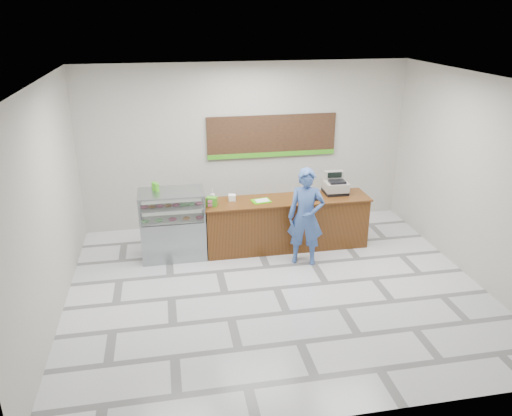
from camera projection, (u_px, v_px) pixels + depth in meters
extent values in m
plane|color=silver|center=(276.00, 288.00, 8.59)|extent=(7.00, 7.00, 0.00)
plane|color=#B8B3A9|center=(246.00, 146.00, 10.68)|extent=(7.00, 0.00, 7.00)
plane|color=silver|center=(280.00, 80.00, 7.29)|extent=(7.00, 7.00, 0.00)
cube|color=brown|center=(286.00, 224.00, 9.91)|extent=(3.20, 0.70, 1.00)
cube|color=brown|center=(287.00, 200.00, 9.72)|extent=(3.26, 0.76, 0.03)
cube|color=gray|center=(174.00, 237.00, 9.57)|extent=(1.20, 0.70, 0.80)
cube|color=white|center=(172.00, 206.00, 9.33)|extent=(1.20, 0.70, 0.50)
cube|color=gray|center=(171.00, 192.00, 9.23)|extent=(1.22, 0.72, 0.03)
cube|color=silver|center=(173.00, 217.00, 9.41)|extent=(1.14, 0.64, 0.02)
cube|color=silver|center=(172.00, 205.00, 9.32)|extent=(1.14, 0.64, 0.02)
torus|color=#81E080|center=(145.00, 219.00, 9.22)|extent=(0.15, 0.15, 0.05)
torus|color=#81E080|center=(159.00, 218.00, 9.27)|extent=(0.15, 0.15, 0.05)
torus|color=pink|center=(173.00, 217.00, 9.31)|extent=(0.15, 0.15, 0.05)
torus|color=#AE6931|center=(186.00, 216.00, 9.35)|extent=(0.15, 0.15, 0.05)
torus|color=pink|center=(199.00, 215.00, 9.39)|extent=(0.15, 0.15, 0.05)
torus|color=pink|center=(144.00, 204.00, 9.27)|extent=(0.15, 0.15, 0.05)
torus|color=#AE6931|center=(152.00, 204.00, 9.30)|extent=(0.15, 0.15, 0.05)
torus|color=pink|center=(160.00, 203.00, 9.32)|extent=(0.15, 0.15, 0.05)
torus|color=#AE6931|center=(168.00, 203.00, 9.34)|extent=(0.15, 0.15, 0.05)
torus|color=pink|center=(175.00, 202.00, 9.37)|extent=(0.15, 0.15, 0.05)
torus|color=#81E080|center=(183.00, 202.00, 9.39)|extent=(0.15, 0.15, 0.05)
torus|color=#81E080|center=(191.00, 201.00, 9.42)|extent=(0.15, 0.15, 0.05)
torus|color=pink|center=(198.00, 201.00, 9.44)|extent=(0.15, 0.15, 0.05)
cube|color=black|center=(272.00, 136.00, 10.66)|extent=(2.80, 0.05, 0.90)
cube|color=green|center=(272.00, 154.00, 10.78)|extent=(2.80, 0.02, 0.10)
cube|color=black|center=(335.00, 191.00, 10.02)|extent=(0.45, 0.45, 0.07)
cube|color=gray|center=(335.00, 186.00, 9.97)|extent=(0.46, 0.48, 0.18)
cube|color=black|center=(337.00, 182.00, 9.85)|extent=(0.32, 0.23, 0.04)
cube|color=gray|center=(334.00, 175.00, 10.03)|extent=(0.38, 0.12, 0.18)
cube|color=black|center=(335.00, 175.00, 9.97)|extent=(0.29, 0.02, 0.11)
cube|color=black|center=(316.00, 199.00, 9.68)|extent=(0.09, 0.15, 0.04)
cube|color=#47D30A|center=(261.00, 201.00, 9.59)|extent=(0.39, 0.31, 0.02)
cube|color=white|center=(262.00, 200.00, 9.59)|extent=(0.28, 0.22, 0.00)
cube|color=white|center=(232.00, 198.00, 9.63)|extent=(0.15, 0.15, 0.11)
cylinder|color=silver|center=(213.00, 197.00, 9.62)|extent=(0.09, 0.09, 0.13)
cube|color=green|center=(212.00, 201.00, 9.35)|extent=(0.23, 0.18, 0.17)
cylinder|color=pink|center=(315.00, 199.00, 9.73)|extent=(0.17, 0.17, 0.00)
cylinder|color=green|center=(154.00, 186.00, 9.29)|extent=(0.10, 0.10, 0.15)
cylinder|color=green|center=(157.00, 187.00, 9.23)|extent=(0.09, 0.09, 0.14)
imported|color=#39589B|center=(306.00, 217.00, 9.16)|extent=(0.78, 0.65, 1.84)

